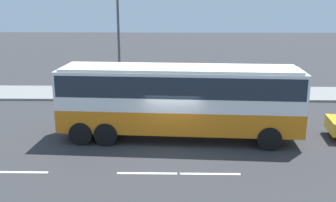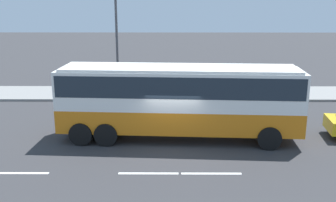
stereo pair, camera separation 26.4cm
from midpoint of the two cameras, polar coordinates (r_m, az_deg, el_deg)
ground_plane at (r=18.89m, az=0.22°, el=-6.28°), size 120.00×120.00×0.00m
sidewalk_curb at (r=28.30m, az=0.25°, el=1.11°), size 80.00×4.00×0.15m
coach_bus at (r=18.95m, az=1.21°, el=0.87°), size 11.70×3.22×3.61m
pedestrian_near_curb at (r=28.81m, az=11.40°, el=3.08°), size 0.32×0.32×1.60m
street_lamp at (r=26.08m, az=-7.40°, el=8.91°), size 1.56×0.24×7.02m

